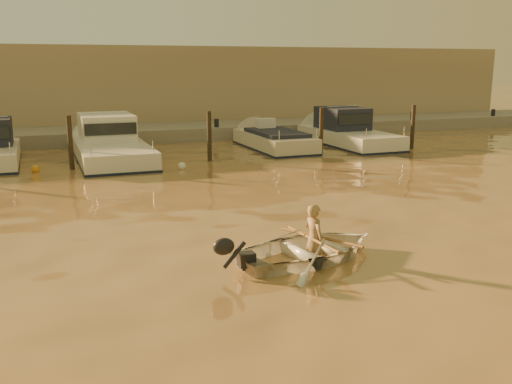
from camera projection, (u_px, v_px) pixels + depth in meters
name	position (u px, v px, depth m)	size (l,w,h in m)	color
ground_plane	(433.00, 277.00, 10.45)	(160.00, 160.00, 0.00)	brown
dinghy	(310.00, 249.00, 11.34)	(2.25, 3.16, 0.65)	silver
person	(314.00, 239.00, 11.35)	(0.52, 0.34, 1.42)	olive
outboard_motor	(246.00, 259.00, 10.54)	(0.90, 0.40, 0.70)	black
oar_port	(320.00, 237.00, 11.43)	(0.06, 0.06, 2.10)	brown
oar_starboard	(312.00, 239.00, 11.32)	(0.06, 0.06, 2.10)	brown
moored_boat_2	(109.00, 143.00, 23.55)	(2.68, 8.83, 1.75)	silver
moored_boat_3	(274.00, 144.00, 26.21)	(2.15, 6.17, 0.95)	beige
moored_boat_4	(349.00, 132.00, 27.48)	(2.39, 7.32, 1.75)	silver
piling_1	(71.00, 145.00, 20.91)	(0.18, 0.18, 2.20)	#2D2319
piling_2	(209.00, 139.00, 22.76)	(0.18, 0.18, 2.20)	#2D2319
piling_3	(321.00, 133.00, 24.50)	(0.18, 0.18, 2.20)	#2D2319
piling_4	(413.00, 129.00, 26.14)	(0.18, 0.18, 2.20)	#2D2319
fender_b	(35.00, 169.00, 20.60)	(0.30, 0.30, 0.30)	orange
fender_c	(182.00, 166.00, 21.18)	(0.30, 0.30, 0.30)	silver
fender_d	(301.00, 154.00, 23.99)	(0.30, 0.30, 0.30)	orange
fender_e	(393.00, 151.00, 25.00)	(0.30, 0.30, 0.30)	silver
quay	(172.00, 135.00, 30.01)	(52.00, 4.00, 1.00)	gray
waterfront_building	(151.00, 88.00, 34.52)	(46.00, 7.00, 4.80)	#9E8466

